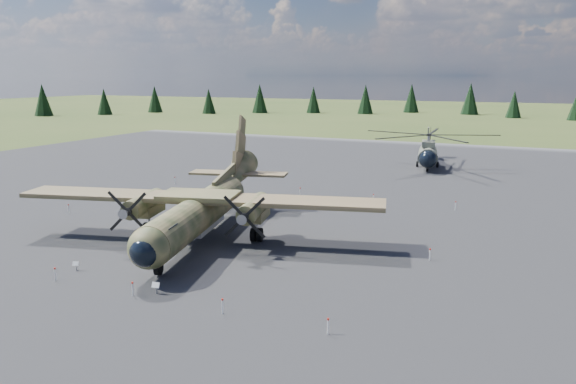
% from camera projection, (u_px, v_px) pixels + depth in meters
% --- Properties ---
extents(ground, '(500.00, 500.00, 0.00)m').
position_uv_depth(ground, '(223.00, 233.00, 45.32)').
color(ground, '#4D5525').
rests_on(ground, ground).
extents(apron, '(120.00, 120.00, 0.04)m').
position_uv_depth(apron, '(276.00, 207.00, 54.25)').
color(apron, '#535458').
rests_on(apron, ground).
extents(transport_plane, '(28.11, 25.17, 9.32)m').
position_uv_depth(transport_plane, '(204.00, 204.00, 43.87)').
color(transport_plane, '#394324').
rests_on(transport_plane, ground).
extents(helicopter_near, '(22.05, 23.74, 4.80)m').
position_uv_depth(helicopter_near, '(428.00, 144.00, 76.33)').
color(helicopter_near, slate).
rests_on(helicopter_near, ground).
extents(info_placard_left, '(0.43, 0.28, 0.63)m').
position_uv_depth(info_placard_left, '(76.00, 265.00, 36.56)').
color(info_placard_left, gray).
rests_on(info_placard_left, ground).
extents(info_placard_right, '(0.49, 0.26, 0.73)m').
position_uv_depth(info_placard_right, '(156.00, 286.00, 32.62)').
color(info_placard_right, gray).
rests_on(info_placard_right, ground).
extents(barrier_fence, '(33.12, 29.62, 0.85)m').
position_uv_depth(barrier_fence, '(217.00, 227.00, 45.33)').
color(barrier_fence, white).
rests_on(barrier_fence, ground).
extents(treeline, '(318.57, 317.31, 10.94)m').
position_uv_depth(treeline, '(219.00, 177.00, 43.37)').
color(treeline, black).
rests_on(treeline, ground).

